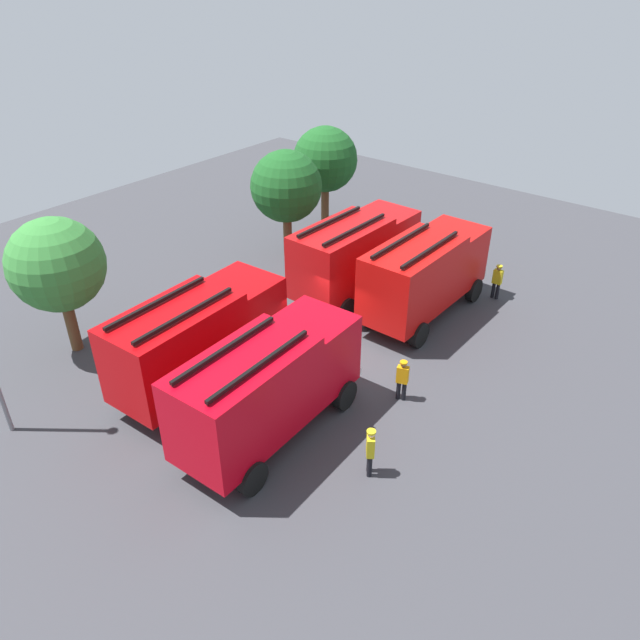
{
  "coord_description": "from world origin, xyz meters",
  "views": [
    {
      "loc": [
        -15.93,
        -12.82,
        14.02
      ],
      "look_at": [
        0.0,
        0.0,
        1.4
      ],
      "focal_mm": 33.71,
      "sensor_mm": 36.0,
      "label": 1
    }
  ],
  "objects_px": {
    "firefighter_3": "(370,450)",
    "tree_2": "(325,160)",
    "fire_truck_3": "(355,252)",
    "fire_truck_2": "(199,336)",
    "traffic_cone_0": "(345,264)",
    "firefighter_2": "(136,343)",
    "tree_1": "(286,187)",
    "fire_truck_1": "(425,272)",
    "fire_truck_0": "(268,383)",
    "tree_0": "(57,265)",
    "firefighter_1": "(497,280)",
    "firefighter_0": "(439,238)",
    "firefighter_4": "(402,378)"
  },
  "relations": [
    {
      "from": "fire_truck_1",
      "to": "firefighter_3",
      "type": "relative_size",
      "value": 4.09
    },
    {
      "from": "firefighter_2",
      "to": "firefighter_3",
      "type": "distance_m",
      "value": 10.45
    },
    {
      "from": "traffic_cone_0",
      "to": "tree_2",
      "type": "bearing_deg",
      "value": 48.07
    },
    {
      "from": "fire_truck_1",
      "to": "firefighter_0",
      "type": "xyz_separation_m",
      "value": [
        5.98,
        2.52,
        -1.15
      ]
    },
    {
      "from": "firefighter_3",
      "to": "tree_2",
      "type": "relative_size",
      "value": 0.31
    },
    {
      "from": "firefighter_3",
      "to": "firefighter_4",
      "type": "height_order",
      "value": "firefighter_3"
    },
    {
      "from": "fire_truck_2",
      "to": "tree_1",
      "type": "bearing_deg",
      "value": 22.68
    },
    {
      "from": "fire_truck_1",
      "to": "tree_1",
      "type": "relative_size",
      "value": 1.27
    },
    {
      "from": "fire_truck_2",
      "to": "firefighter_0",
      "type": "relative_size",
      "value": 4.11
    },
    {
      "from": "fire_truck_2",
      "to": "firefighter_0",
      "type": "height_order",
      "value": "fire_truck_2"
    },
    {
      "from": "firefighter_3",
      "to": "fire_truck_3",
      "type": "bearing_deg",
      "value": 91.19
    },
    {
      "from": "fire_truck_0",
      "to": "firefighter_4",
      "type": "relative_size",
      "value": 4.37
    },
    {
      "from": "fire_truck_0",
      "to": "tree_1",
      "type": "relative_size",
      "value": 1.29
    },
    {
      "from": "firefighter_3",
      "to": "tree_1",
      "type": "xyz_separation_m",
      "value": [
        10.31,
        12.47,
        2.82
      ]
    },
    {
      "from": "tree_2",
      "to": "traffic_cone_0",
      "type": "bearing_deg",
      "value": -131.93
    },
    {
      "from": "tree_0",
      "to": "tree_2",
      "type": "xyz_separation_m",
      "value": [
        16.89,
        0.34,
        0.03
      ]
    },
    {
      "from": "firefighter_2",
      "to": "firefighter_4",
      "type": "relative_size",
      "value": 1.1
    },
    {
      "from": "fire_truck_0",
      "to": "fire_truck_1",
      "type": "bearing_deg",
      "value": -2.0
    },
    {
      "from": "firefighter_2",
      "to": "firefighter_4",
      "type": "xyz_separation_m",
      "value": [
        4.69,
        -9.2,
        -0.11
      ]
    },
    {
      "from": "fire_truck_0",
      "to": "tree_0",
      "type": "distance_m",
      "value": 9.97
    },
    {
      "from": "fire_truck_1",
      "to": "fire_truck_3",
      "type": "distance_m",
      "value": 3.55
    },
    {
      "from": "firefighter_0",
      "to": "traffic_cone_0",
      "type": "relative_size",
      "value": 2.72
    },
    {
      "from": "firefighter_4",
      "to": "tree_1",
      "type": "height_order",
      "value": "tree_1"
    },
    {
      "from": "tree_0",
      "to": "tree_2",
      "type": "height_order",
      "value": "tree_2"
    },
    {
      "from": "fire_truck_3",
      "to": "firefighter_0",
      "type": "height_order",
      "value": "fire_truck_3"
    },
    {
      "from": "tree_0",
      "to": "tree_1",
      "type": "height_order",
      "value": "tree_0"
    },
    {
      "from": "tree_2",
      "to": "firefighter_4",
      "type": "bearing_deg",
      "value": -132.11
    },
    {
      "from": "fire_truck_2",
      "to": "traffic_cone_0",
      "type": "relative_size",
      "value": 11.19
    },
    {
      "from": "firefighter_2",
      "to": "tree_1",
      "type": "relative_size",
      "value": 0.33
    },
    {
      "from": "fire_truck_0",
      "to": "fire_truck_1",
      "type": "xyz_separation_m",
      "value": [
        10.01,
        0.07,
        0.0
      ]
    },
    {
      "from": "firefighter_1",
      "to": "traffic_cone_0",
      "type": "height_order",
      "value": "firefighter_1"
    },
    {
      "from": "firefighter_0",
      "to": "firefighter_2",
      "type": "distance_m",
      "value": 16.85
    },
    {
      "from": "tree_0",
      "to": "tree_1",
      "type": "distance_m",
      "value": 12.17
    },
    {
      "from": "firefighter_0",
      "to": "tree_2",
      "type": "height_order",
      "value": "tree_2"
    },
    {
      "from": "firefighter_0",
      "to": "fire_truck_3",
      "type": "bearing_deg",
      "value": -45.84
    },
    {
      "from": "fire_truck_2",
      "to": "firefighter_3",
      "type": "bearing_deg",
      "value": -91.78
    },
    {
      "from": "traffic_cone_0",
      "to": "firefighter_3",
      "type": "bearing_deg",
      "value": -140.22
    },
    {
      "from": "fire_truck_3",
      "to": "firefighter_2",
      "type": "bearing_deg",
      "value": 163.46
    },
    {
      "from": "fire_truck_0",
      "to": "tree_2",
      "type": "distance_m",
      "value": 18.72
    },
    {
      "from": "fire_truck_1",
      "to": "fire_truck_3",
      "type": "bearing_deg",
      "value": 94.52
    },
    {
      "from": "firefighter_4",
      "to": "tree_1",
      "type": "relative_size",
      "value": 0.29
    },
    {
      "from": "fire_truck_1",
      "to": "fire_truck_2",
      "type": "height_order",
      "value": "same"
    },
    {
      "from": "fire_truck_3",
      "to": "fire_truck_1",
      "type": "bearing_deg",
      "value": -84.89
    },
    {
      "from": "fire_truck_3",
      "to": "tree_2",
      "type": "distance_m",
      "value": 8.94
    },
    {
      "from": "fire_truck_2",
      "to": "tree_2",
      "type": "height_order",
      "value": "tree_2"
    },
    {
      "from": "fire_truck_2",
      "to": "firefighter_1",
      "type": "relative_size",
      "value": 4.31
    },
    {
      "from": "fire_truck_2",
      "to": "tree_1",
      "type": "distance_m",
      "value": 11.69
    },
    {
      "from": "fire_truck_3",
      "to": "firefighter_2",
      "type": "xyz_separation_m",
      "value": [
        -10.08,
        3.17,
        -1.11
      ]
    },
    {
      "from": "fire_truck_2",
      "to": "firefighter_3",
      "type": "xyz_separation_m",
      "value": [
        0.13,
        -7.5,
        -1.16
      ]
    },
    {
      "from": "firefighter_0",
      "to": "traffic_cone_0",
      "type": "xyz_separation_m",
      "value": [
        -4.51,
        2.84,
        -0.68
      ]
    }
  ]
}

